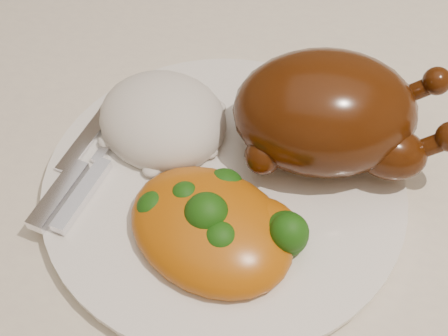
# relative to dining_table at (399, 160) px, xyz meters

# --- Properties ---
(dining_table) EXTENTS (1.60, 0.90, 0.76)m
(dining_table) POSITION_rel_dining_table_xyz_m (0.00, 0.00, 0.00)
(dining_table) COLOR brown
(dining_table) RESTS_ON floor
(tablecloth) EXTENTS (1.73, 1.03, 0.18)m
(tablecloth) POSITION_rel_dining_table_xyz_m (0.00, 0.00, 0.07)
(tablecloth) COLOR beige
(tablecloth) RESTS_ON dining_table
(dinner_plate) EXTENTS (0.38, 0.38, 0.01)m
(dinner_plate) POSITION_rel_dining_table_xyz_m (-0.16, -0.16, 0.11)
(dinner_plate) COLOR white
(dinner_plate) RESTS_ON tablecloth
(roast_chicken) EXTENTS (0.20, 0.15, 0.10)m
(roast_chicken) POSITION_rel_dining_table_xyz_m (-0.08, -0.10, 0.16)
(roast_chicken) COLOR #4E2208
(roast_chicken) RESTS_ON dinner_plate
(rice_mound) EXTENTS (0.15, 0.14, 0.06)m
(rice_mound) POSITION_rel_dining_table_xyz_m (-0.22, -0.12, 0.13)
(rice_mound) COLOR white
(rice_mound) RESTS_ON dinner_plate
(mac_and_cheese) EXTENTS (0.17, 0.15, 0.06)m
(mac_and_cheese) POSITION_rel_dining_table_xyz_m (-0.15, -0.21, 0.13)
(mac_and_cheese) COLOR orange
(mac_and_cheese) RESTS_ON dinner_plate
(cutlery) EXTENTS (0.05, 0.17, 0.01)m
(cutlery) POSITION_rel_dining_table_xyz_m (-0.27, -0.19, 0.12)
(cutlery) COLOR silver
(cutlery) RESTS_ON dinner_plate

